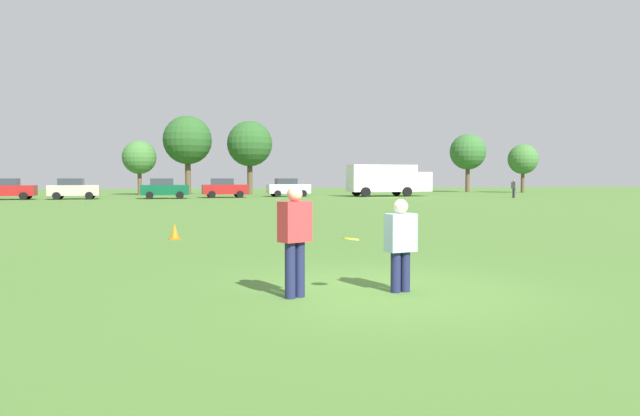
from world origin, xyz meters
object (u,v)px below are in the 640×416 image
object	(u,v)px
parked_car_mid_right	(224,188)
player_defender	(401,241)
box_truck	(387,179)
parked_car_near_left	(8,189)
player_thrower	(295,235)
frisbee	(351,239)
parked_car_near_right	(288,187)
parked_car_center	(164,188)
bystander_sideline_watcher	(514,188)
traffic_cone	(175,232)
parked_car_mid_left	(74,189)

from	to	relation	value
parked_car_mid_right	player_defender	bearing A→B (deg)	-94.52
box_truck	parked_car_near_left	bearing A→B (deg)	178.52
player_thrower	parked_car_mid_right	distance (m)	47.29
player_thrower	frisbee	size ratio (longest dim) A/B	6.24
parked_car_mid_right	box_truck	xyz separation A→B (m)	(16.40, -0.89, 0.83)
player_defender	frisbee	bearing A→B (deg)	166.77
player_defender	parked_car_near_right	distance (m)	49.38
player_defender	parked_car_mid_right	xyz separation A→B (m)	(3.72, 47.05, 0.10)
parked_car_near_left	box_truck	world-z (taller)	box_truck
parked_car_center	parked_car_mid_right	bearing A→B (deg)	11.25
player_thrower	player_defender	world-z (taller)	player_thrower
box_truck	bystander_sideline_watcher	bearing A→B (deg)	-39.85
parked_car_center	parked_car_mid_right	distance (m)	5.68
traffic_cone	box_truck	size ratio (longest dim) A/B	0.06
frisbee	bystander_sideline_watcher	xyz separation A→B (m)	(30.31, 38.12, 0.10)
frisbee	player_defender	bearing A→B (deg)	-13.23
parked_car_mid_right	traffic_cone	bearing A→B (deg)	-100.10
player_defender	box_truck	size ratio (longest dim) A/B	0.17
parked_car_center	bystander_sideline_watcher	xyz separation A→B (m)	(31.38, -7.63, 0.04)
bystander_sideline_watcher	player_thrower	bearing A→B (deg)	-129.26
parked_car_center	traffic_cone	bearing A→B (deg)	-91.78
player_defender	parked_car_mid_left	size ratio (longest dim) A/B	0.35
frisbee	box_truck	bearing A→B (deg)	65.56
parked_car_near_left	parked_car_mid_left	distance (m)	5.25
frisbee	traffic_cone	distance (m)	9.52
traffic_cone	box_truck	bearing A→B (deg)	57.83
parked_car_center	bystander_sideline_watcher	distance (m)	32.29
box_truck	player_defender	bearing A→B (deg)	-113.55
player_defender	parked_car_center	world-z (taller)	parked_car_center
parked_car_mid_right	bystander_sideline_watcher	distance (m)	27.25
player_defender	traffic_cone	distance (m)	9.90
traffic_cone	parked_car_center	bearing A→B (deg)	88.22
frisbee	parked_car_near_right	distance (m)	49.37
player_thrower	parked_car_near_right	distance (m)	49.70
player_thrower	frisbee	xyz separation A→B (m)	(0.95, 0.11, -0.10)
parked_car_mid_right	parked_car_center	bearing A→B (deg)	-168.75
frisbee	parked_car_center	xyz separation A→B (m)	(-1.07, 45.76, 0.06)
parked_car_near_right	player_defender	bearing A→B (deg)	-101.98
parked_car_center	box_truck	distance (m)	21.98
parked_car_center	bystander_sideline_watcher	bearing A→B (deg)	-13.67
parked_car_mid_left	parked_car_near_left	bearing A→B (deg)	174.58
player_thrower	bystander_sideline_watcher	xyz separation A→B (m)	(31.26, 38.24, 0.00)
parked_car_near_left	parked_car_near_right	size ratio (longest dim) A/B	1.00
parked_car_mid_left	traffic_cone	bearing A→B (deg)	-80.11
box_truck	bystander_sideline_watcher	world-z (taller)	box_truck
parked_car_near_right	box_truck	world-z (taller)	box_truck
player_thrower	parked_car_mid_left	distance (m)	47.13
player_defender	parked_car_near_left	world-z (taller)	parked_car_near_left
parked_car_mid_left	parked_car_near_right	size ratio (longest dim) A/B	1.00
parked_car_near_left	parked_car_near_right	distance (m)	24.97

